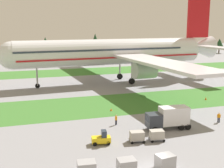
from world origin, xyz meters
TOP-DOWN VIEW (x-y plane):
  - ground_plane at (0.00, 0.00)m, footprint 400.00×400.00m
  - grass_strip_near at (0.00, 28.59)m, footprint 320.00×16.57m
  - grass_strip_far at (0.00, 73.73)m, footprint 320.00×16.57m
  - airliner at (12.81, 51.28)m, footprint 64.33×79.39m
  - baggage_tug at (-3.75, 8.68)m, footprint 2.76×1.66m
  - cargo_dolly_lead at (1.22, 7.97)m, footprint 2.39×1.80m
  - cargo_dolly_second at (4.09, 7.55)m, footprint 2.39×1.80m
  - catering_truck at (7.97, 11.45)m, footprint 7.12×2.86m
  - ground_crew_marshaller at (17.71, 11.81)m, footprint 0.47×0.37m
  - ground_crew_loader at (0.69, 15.80)m, footprint 0.45×0.39m
  - uld_container_1 at (-3.20, 0.19)m, footprint 2.06×1.67m
  - uld_container_2 at (1.38, -0.26)m, footprint 2.20×1.85m
  - taxiway_marker_0 at (24.85, 25.81)m, footprint 0.44×0.44m
  - taxiway_marker_1 at (2.37, 23.93)m, footprint 0.44×0.44m
  - distant_tree_line at (2.27, 118.21)m, footprint 199.70×9.83m

SIDE VIEW (x-z plane):
  - ground_plane at x=0.00m, z-range 0.00..0.00m
  - grass_strip_near at x=0.00m, z-range 0.00..0.01m
  - grass_strip_far at x=0.00m, z-range 0.00..0.01m
  - taxiway_marker_1 at x=2.37m, z-range 0.00..0.46m
  - taxiway_marker_0 at x=24.85m, z-range 0.00..0.67m
  - uld_container_1 at x=-3.20m, z-range 0.00..1.53m
  - uld_container_2 at x=1.38m, z-range 0.00..1.60m
  - baggage_tug at x=-3.75m, z-range -0.17..1.80m
  - cargo_dolly_lead at x=1.22m, z-range 0.14..1.69m
  - cargo_dolly_second at x=4.09m, z-range 0.14..1.69m
  - ground_crew_marshaller at x=17.71m, z-range 0.08..1.82m
  - ground_crew_loader at x=0.69m, z-range 0.08..1.82m
  - catering_truck at x=7.97m, z-range 0.16..3.74m
  - distant_tree_line at x=2.27m, z-range 0.45..12.45m
  - airliner at x=12.81m, z-range -3.47..21.11m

